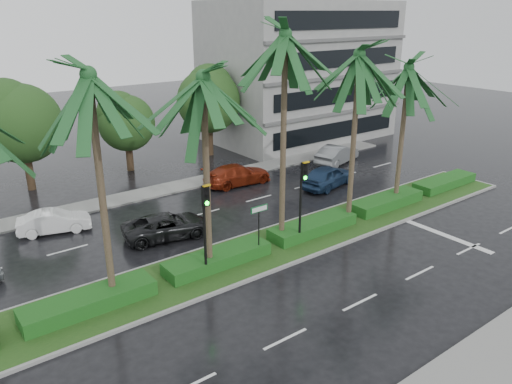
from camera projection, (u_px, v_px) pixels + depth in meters
ground at (281, 257)px, 24.08m from camera, size 120.00×120.00×0.00m
near_sidewalk at (480, 370)px, 16.43m from camera, size 40.00×2.40×0.12m
far_sidewalk at (165, 189)px, 33.04m from camera, size 40.00×2.00×0.12m
median at (269, 248)px, 24.80m from camera, size 36.00×4.00×0.15m
hedge at (269, 241)px, 24.68m from camera, size 35.20×1.40×0.60m
lane_markings at (332, 243)px, 25.48m from camera, size 34.00×13.06×0.01m
palm_row at (247, 81)px, 21.26m from camera, size 26.30×4.20×10.88m
signal_median_left at (205, 217)px, 21.01m from camera, size 0.34×0.42×4.36m
signal_median_right at (302, 191)px, 24.13m from camera, size 0.34×0.42×4.36m
street_sign at (259, 218)px, 23.14m from camera, size 0.95×0.09×2.60m
bg_trees at (136, 108)px, 36.16m from camera, size 32.94×5.18×7.48m
building at (299, 72)px, 45.15m from camera, size 16.00×10.00×12.00m
car_white at (54, 221)px, 26.59m from camera, size 2.28×3.93×1.23m
car_darkgrey at (167, 226)px, 25.98m from camera, size 2.99×4.91×1.27m
car_red at (237, 175)px, 33.93m from camera, size 2.26×4.90×1.39m
car_blue at (328, 176)px, 33.39m from camera, size 2.70×4.73×1.52m
car_grey at (337, 154)px, 38.57m from camera, size 2.71×4.72×1.47m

